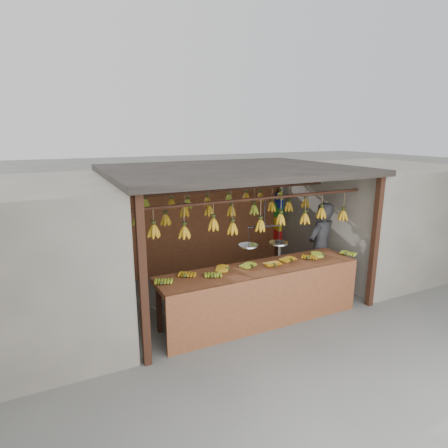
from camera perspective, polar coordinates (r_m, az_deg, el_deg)
ground at (r=7.27m, az=1.05°, el=-10.52°), size 80.00×80.00×0.00m
stall at (r=6.98m, az=-0.10°, el=5.40°), size 4.30×3.30×2.40m
neighbor_left at (r=6.21m, az=-30.20°, el=-5.44°), size 3.00×3.00×2.30m
neighbor_right at (r=9.04m, az=21.92°, el=1.06°), size 3.00×3.00×2.30m
counter at (r=5.99m, az=6.07°, el=-8.75°), size 3.53×0.76×0.96m
hanging_bananas at (r=6.75m, az=1.09°, el=2.08°), size 3.58×2.24×0.39m
balance_scale at (r=6.03m, az=6.07°, el=-2.78°), size 0.81×0.40×0.77m
vendor at (r=7.33m, az=14.50°, el=-3.49°), size 0.72×0.57×1.74m
bag_bundles at (r=8.99m, az=8.26°, el=0.92°), size 0.08×0.26×1.24m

